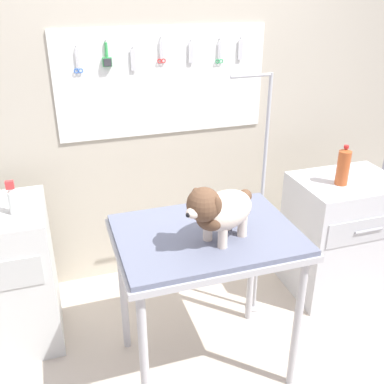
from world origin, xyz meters
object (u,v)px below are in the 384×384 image
Objects in this scene: soda_bottle at (343,166)px; grooming_table at (207,248)px; spray_bottle_tall at (13,200)px; grooming_arm at (260,212)px; dog at (219,210)px; cabinet_right at (339,235)px.

grooming_table is at bearing -160.22° from soda_bottle.
spray_bottle_tall is 0.74× the size of soda_bottle.
grooming_arm reaches higher than soda_bottle.
grooming_arm is at bearing -178.17° from soda_bottle.
spray_bottle_tall is at bearing 147.17° from dog.
dog is (0.02, -0.10, 0.27)m from grooming_table.
dog is 0.50× the size of cabinet_right.
cabinet_right is 4.35× the size of spray_bottle_tall.
dog is at bearing -77.28° from grooming_table.
cabinet_right is 2.17m from spray_bottle_tall.
spray_bottle_tall is at bearing 173.87° from grooming_arm.
grooming_table is 3.54× the size of soda_bottle.
grooming_table is 0.59× the size of grooming_arm.
grooming_table is 1.15m from soda_bottle.
dog reaches higher than spray_bottle_tall.
cabinet_right is (1.16, 0.42, -0.38)m from grooming_table.
grooming_arm is at bearing 37.11° from grooming_table.
soda_bottle is (2.01, -0.13, -0.00)m from spray_bottle_tall.
soda_bottle is (0.59, 0.02, 0.23)m from grooming_arm.
grooming_arm is 0.73m from dog.
grooming_table is 1.10× the size of cabinet_right.
soda_bottle is at bearing 19.78° from grooming_table.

